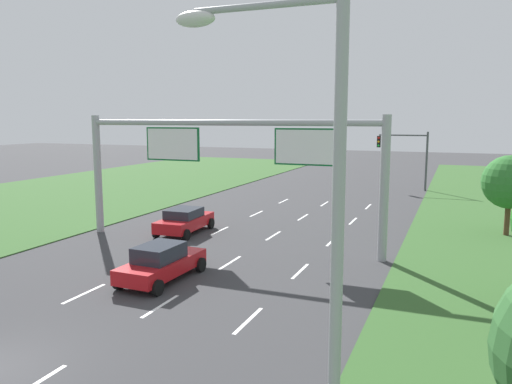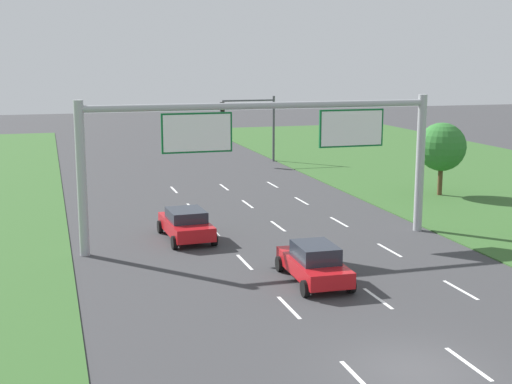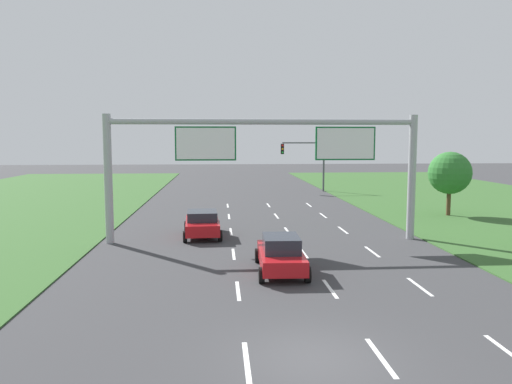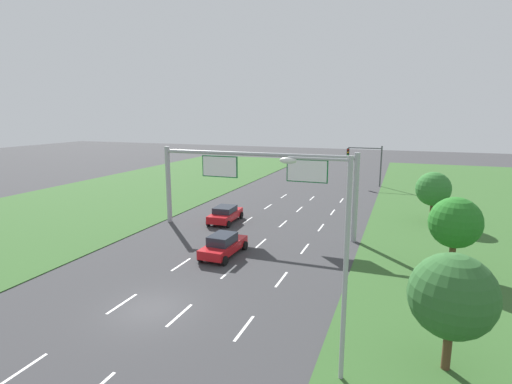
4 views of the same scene
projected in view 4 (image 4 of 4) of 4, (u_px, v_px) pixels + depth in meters
ground_plane at (150, 309)px, 20.54m from camera, size 200.00×200.00×0.00m
grass_verge_left at (23, 222)px, 36.94m from camera, size 24.00×120.00×0.06m
lane_dashes_inner_left at (181, 264)px, 26.65m from camera, size 0.14×50.40×0.01m
lane_dashes_inner_right at (229, 271)px, 25.45m from camera, size 0.14×50.40×0.01m
lane_dashes_slip at (281, 279)px, 24.25m from camera, size 0.14×50.40×0.01m
car_near_red at (223, 245)px, 28.17m from camera, size 2.16×4.50×1.58m
car_lead_silver at (225, 214)px, 36.90m from camera, size 2.33×4.52×1.50m
sign_gantry at (256, 175)px, 33.39m from camera, size 17.24×0.44×7.00m
traffic_light_mast at (367, 158)px, 55.00m from camera, size 4.76×0.49×5.60m
street_lamp at (336, 251)px, 14.29m from camera, size 2.61×0.32×8.50m
roadside_tree_near at (452, 296)px, 15.10m from camera, size 3.28×3.28×4.76m
roadside_tree_mid at (455, 223)px, 24.55m from camera, size 3.17×3.17×4.90m
roadside_tree_far at (433, 189)px, 36.19m from camera, size 3.10×3.10×4.74m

